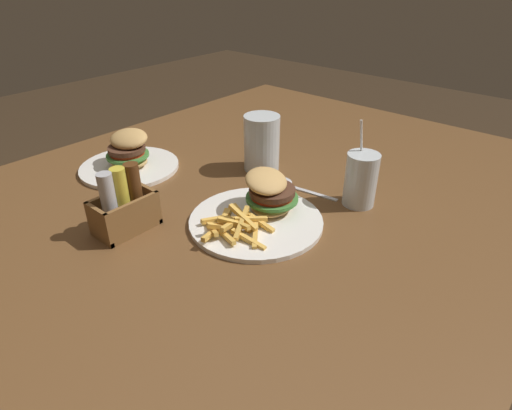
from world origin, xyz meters
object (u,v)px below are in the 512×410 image
Objects in this scene: juice_glass at (360,182)px; meal_plate_far at (129,158)px; spoon at (284,183)px; condiment_caddy at (124,207)px; meal_plate_near at (261,208)px; beer_glass at (262,145)px.

juice_glass is 0.75× the size of meal_plate_far.
juice_glass is 0.19m from spoon.
condiment_caddy is at bearing 63.75° from spoon.
spoon is (0.15, 0.06, -0.02)m from meal_plate_near.
condiment_caddy is (-0.17, -0.24, 0.02)m from meal_plate_far.
spoon is at bearing 102.13° from juice_glass.
meal_plate_near is at bearing 147.55° from juice_glass.
condiment_caddy reaches higher than spoon.
spoon is at bearing -19.00° from condiment_caddy.
beer_glass is 0.76× the size of juice_glass.
meal_plate_near is at bearing -85.19° from meal_plate_far.
juice_glass is (0.00, -0.28, -0.01)m from beer_glass.
meal_plate_far reaches higher than meal_plate_near.
beer_glass is 0.12m from spoon.
juice_glass reaches higher than condiment_caddy.
meal_plate_near is 0.25m from beer_glass.
juice_glass is 0.50m from condiment_caddy.
juice_glass is (0.19, -0.12, 0.03)m from meal_plate_near.
meal_plate_near is 1.96× the size of beer_glass.
meal_plate_near is 0.16m from spoon.
meal_plate_far reaches higher than spoon.
spoon is 0.38m from condiment_caddy.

